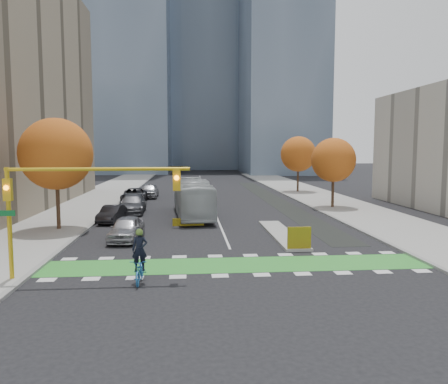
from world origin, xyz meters
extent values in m
plane|color=black|center=(0.00, 0.00, 0.00)|extent=(300.00, 300.00, 0.00)
cube|color=gray|center=(-13.50, 20.00, 0.07)|extent=(7.00, 120.00, 0.15)
cube|color=gray|center=(13.50, 20.00, 0.07)|extent=(7.00, 120.00, 0.15)
cube|color=gray|center=(-10.00, 20.00, 0.07)|extent=(0.30, 120.00, 0.16)
cube|color=gray|center=(10.00, 20.00, 0.07)|extent=(0.30, 120.00, 0.16)
cube|color=green|center=(0.00, 1.50, 0.01)|extent=(20.00, 3.00, 0.01)
cube|color=silver|center=(0.00, 40.00, 0.01)|extent=(0.15, 70.00, 0.01)
cube|color=black|center=(7.50, 30.00, 0.01)|extent=(2.50, 50.00, 0.01)
cube|color=gray|center=(4.00, 9.00, 0.08)|extent=(1.60, 10.00, 0.16)
cube|color=yellow|center=(4.00, 4.20, 0.80)|extent=(1.40, 0.12, 1.30)
cube|color=#47566B|center=(-18.00, 90.00, 35.00)|extent=(22.00, 22.00, 70.00)
cube|color=#47566B|center=(6.00, 110.00, 45.00)|extent=(20.00, 20.00, 90.00)
cube|color=#47566B|center=(20.00, 85.00, 30.00)|extent=(18.00, 24.00, 60.00)
cube|color=#47566B|center=(-4.00, 140.00, 40.00)|extent=(26.00, 26.00, 80.00)
cylinder|color=#332114|center=(-12.00, 12.00, 2.62)|extent=(0.28, 0.28, 5.25)
sphere|color=#B94216|center=(-12.00, 12.00, 5.62)|extent=(5.20, 5.20, 5.20)
cylinder|color=#332114|center=(12.00, 22.00, 2.27)|extent=(0.28, 0.28, 4.55)
sphere|color=#B94216|center=(12.00, 22.00, 4.88)|extent=(4.40, 4.40, 4.40)
cylinder|color=#332114|center=(12.50, 38.00, 2.45)|extent=(0.28, 0.28, 4.90)
sphere|color=#B94216|center=(12.50, 38.00, 5.25)|extent=(4.80, 4.80, 4.80)
cylinder|color=#BF9914|center=(-10.50, -0.50, 2.60)|extent=(0.20, 0.20, 5.20)
cylinder|color=#BF9914|center=(-6.50, -0.50, 5.10)|extent=(8.20, 0.16, 0.16)
cube|color=#BF9914|center=(-10.50, -0.50, 4.20)|extent=(0.35, 0.28, 1.00)
sphere|color=orange|center=(-10.50, -0.68, 4.30)|extent=(0.22, 0.22, 0.22)
cube|color=#BF9914|center=(-3.00, -0.50, 4.60)|extent=(0.35, 0.28, 1.00)
sphere|color=orange|center=(-3.00, -0.68, 4.70)|extent=(0.22, 0.22, 0.22)
cube|color=#0C5926|center=(-10.50, -0.90, 3.20)|extent=(0.85, 0.04, 0.25)
imported|color=#22629E|center=(-4.67, -1.11, 0.56)|extent=(0.79, 2.15, 1.12)
imported|color=black|center=(-4.67, -1.11, 1.51)|extent=(0.70, 0.47, 1.90)
sphere|color=#597F2D|center=(-4.67, -1.11, 2.30)|extent=(0.32, 0.32, 0.32)
imported|color=#A9B0B1|center=(-2.09, 18.03, 1.65)|extent=(3.62, 11.99, 3.29)
imported|color=#A09FA5|center=(-6.54, 8.12, 0.79)|extent=(2.21, 4.74, 1.57)
imported|color=black|center=(-8.73, 15.32, 0.69)|extent=(1.97, 4.33, 1.38)
imported|color=#535459|center=(-7.70, 20.34, 0.83)|extent=(2.40, 5.76, 1.66)
imported|color=black|center=(-8.47, 28.18, 0.80)|extent=(2.88, 5.87, 1.60)
imported|color=#9A9A9F|center=(-7.21, 33.18, 0.86)|extent=(2.05, 5.06, 1.72)
camera|label=1|loc=(-2.47, -20.56, 6.04)|focal=35.00mm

